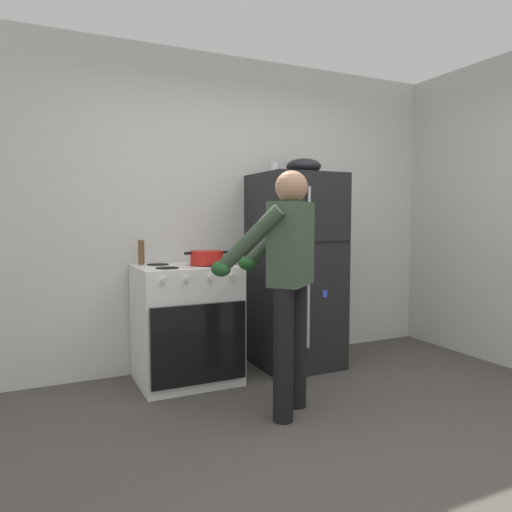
% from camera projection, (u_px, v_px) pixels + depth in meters
% --- Properties ---
extents(ground, '(8.00, 8.00, 0.00)m').
position_uv_depth(ground, '(355.00, 457.00, 2.58)').
color(ground, '#4C4742').
extents(kitchen_wall_back, '(6.00, 0.10, 2.70)m').
position_uv_depth(kitchen_wall_back, '(223.00, 212.00, 4.23)').
color(kitchen_wall_back, silver).
rests_on(kitchen_wall_back, ground).
extents(refrigerator, '(0.68, 0.72, 1.67)m').
position_uv_depth(refrigerator, '(295.00, 271.00, 4.15)').
color(refrigerator, black).
rests_on(refrigerator, ground).
extents(stove_range, '(0.76, 0.67, 0.93)m').
position_uv_depth(stove_range, '(186.00, 324.00, 3.75)').
color(stove_range, white).
rests_on(stove_range, ground).
extents(person_cook, '(0.68, 0.72, 1.60)m').
position_uv_depth(person_cook, '(285.00, 270.00, 3.10)').
color(person_cook, black).
rests_on(person_cook, ground).
extents(red_pot, '(0.36, 0.26, 0.11)m').
position_uv_depth(red_pot, '(207.00, 258.00, 3.74)').
color(red_pot, red).
rests_on(red_pot, stove_range).
extents(coffee_mug, '(0.11, 0.08, 0.10)m').
position_uv_depth(coffee_mug, '(275.00, 168.00, 4.05)').
color(coffee_mug, silver).
rests_on(coffee_mug, refrigerator).
extents(pepper_mill, '(0.05, 0.05, 0.19)m').
position_uv_depth(pepper_mill, '(141.00, 252.00, 3.77)').
color(pepper_mill, brown).
rests_on(pepper_mill, stove_range).
extents(mixing_bowl, '(0.30, 0.30, 0.14)m').
position_uv_depth(mixing_bowl, '(304.00, 167.00, 4.12)').
color(mixing_bowl, black).
rests_on(mixing_bowl, refrigerator).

